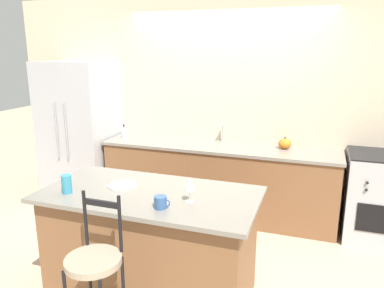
# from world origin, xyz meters

# --- Properties ---
(ground_plane) EXTENTS (18.00, 18.00, 0.00)m
(ground_plane) POSITION_xyz_m (0.00, 0.00, 0.00)
(ground_plane) COLOR tan
(wall_back) EXTENTS (6.00, 0.07, 2.70)m
(wall_back) POSITION_xyz_m (0.00, 0.68, 1.35)
(wall_back) COLOR beige
(wall_back) RESTS_ON ground_plane
(back_counter) EXTENTS (2.87, 0.66, 0.90)m
(back_counter) POSITION_xyz_m (0.00, 0.37, 0.45)
(back_counter) COLOR brown
(back_counter) RESTS_ON ground_plane
(sink_faucet) EXTENTS (0.02, 0.13, 0.22)m
(sink_faucet) POSITION_xyz_m (0.00, 0.56, 1.04)
(sink_faucet) COLOR #ADAFB5
(sink_faucet) RESTS_ON back_counter
(kitchen_island) EXTENTS (1.76, 0.90, 0.92)m
(kitchen_island) POSITION_xyz_m (-0.11, -1.35, 0.47)
(kitchen_island) COLOR brown
(kitchen_island) RESTS_ON ground_plane
(refrigerator) EXTENTS (0.90, 0.78, 1.89)m
(refrigerator) POSITION_xyz_m (-1.92, 0.28, 0.94)
(refrigerator) COLOR #ADAFB5
(refrigerator) RESTS_ON ground_plane
(oven_range) EXTENTS (0.78, 0.65, 0.96)m
(oven_range) POSITION_xyz_m (1.86, 0.34, 0.48)
(oven_range) COLOR #ADAFB5
(oven_range) RESTS_ON ground_plane
(bar_stool_near) EXTENTS (0.37, 0.37, 1.13)m
(bar_stool_near) POSITION_xyz_m (-0.17, -2.07, 0.60)
(bar_stool_near) COLOR black
(bar_stool_near) RESTS_ON ground_plane
(dinner_plate) EXTENTS (0.24, 0.24, 0.02)m
(dinner_plate) POSITION_xyz_m (-0.38, -1.30, 0.93)
(dinner_plate) COLOR beige
(dinner_plate) RESTS_ON kitchen_island
(wine_glass) EXTENTS (0.07, 0.07, 0.19)m
(wine_glass) POSITION_xyz_m (0.26, -1.42, 1.06)
(wine_glass) COLOR white
(wine_glass) RESTS_ON kitchen_island
(coffee_mug) EXTENTS (0.12, 0.09, 0.09)m
(coffee_mug) POSITION_xyz_m (0.10, -1.60, 0.97)
(coffee_mug) COLOR #335689
(coffee_mug) RESTS_ON kitchen_island
(tumbler_cup) EXTENTS (0.08, 0.08, 0.15)m
(tumbler_cup) POSITION_xyz_m (-0.73, -1.58, 1.00)
(tumbler_cup) COLOR teal
(tumbler_cup) RESTS_ON kitchen_island
(pumpkin_decoration) EXTENTS (0.15, 0.15, 0.14)m
(pumpkin_decoration) POSITION_xyz_m (0.78, 0.46, 0.96)
(pumpkin_decoration) COLOR orange
(pumpkin_decoration) RESTS_ON back_counter
(soap_bottle) EXTENTS (0.06, 0.06, 0.18)m
(soap_bottle) POSITION_xyz_m (-1.27, 0.33, 0.98)
(soap_bottle) COLOR silver
(soap_bottle) RESTS_ON back_counter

